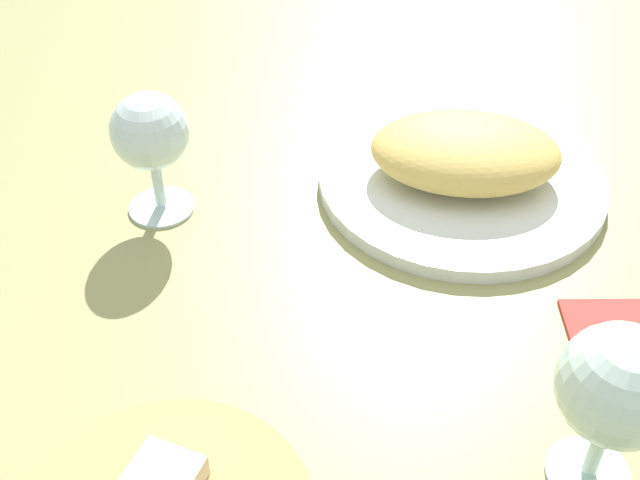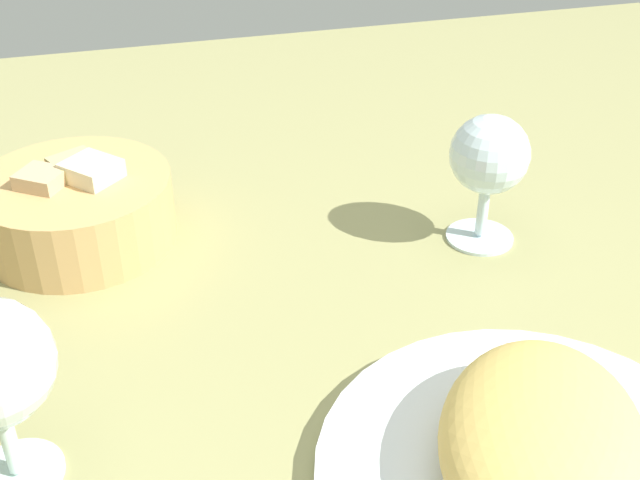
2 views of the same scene
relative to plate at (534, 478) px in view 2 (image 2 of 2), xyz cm
name	(u,v)px [view 2 (image 2 of 2)]	position (x,y,z in cm)	size (l,w,h in cm)	color
ground_plane	(356,347)	(16.63, 6.39, -1.70)	(140.00, 140.00, 2.00)	#97945E
plate	(534,478)	(0.00, 0.00, 0.00)	(27.30, 27.30, 1.40)	white
omelette	(542,440)	(0.00, 0.00, 3.34)	(17.67, 12.31, 5.27)	#DDBA5E
bread_basket	(77,208)	(36.35, 26.42, 2.64)	(17.13, 17.13, 7.86)	tan
wine_glass_near	(489,160)	(27.16, -8.56, 7.28)	(6.95, 6.95, 12.03)	silver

